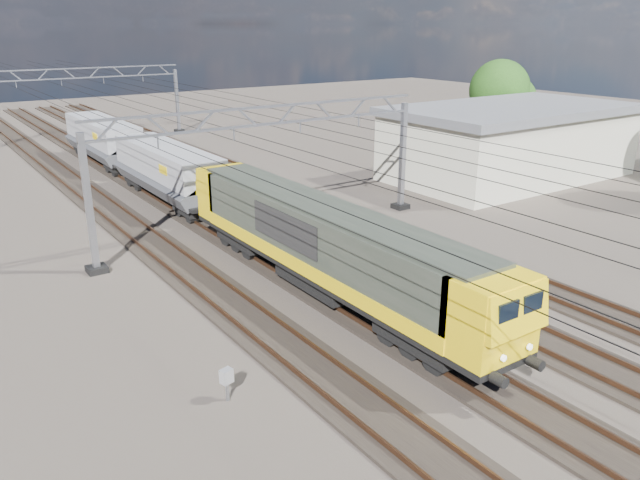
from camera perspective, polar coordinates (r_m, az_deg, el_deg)
ground at (r=31.45m, az=-0.83°, el=-1.52°), size 160.00×160.00×0.00m
track_outer_west at (r=28.77m, az=-10.84°, el=-3.75°), size 2.60×140.00×0.30m
track_loco at (r=30.43m, az=-3.96°, el=-2.14°), size 2.60×140.00×0.30m
track_inner_east at (r=32.50m, az=2.11°, el=-0.70°), size 2.60×140.00×0.30m
track_outer_east at (r=34.91m, az=7.39°, el=0.57°), size 2.60×140.00×0.30m
catenary_gantry_mid at (r=33.61m, az=-4.68°, el=6.73°), size 19.90×0.90×7.11m
catenary_gantry_far at (r=66.91m, az=-20.67°, el=11.79°), size 19.90×0.90×7.11m
overhead_wires at (r=36.74m, az=-7.94°, el=10.60°), size 12.03×140.00×0.53m
locomotive at (r=26.50m, az=0.33°, el=-0.18°), size 2.76×21.10×3.62m
hopper_wagon_lead at (r=41.75m, az=-13.76°, el=6.34°), size 3.38×13.00×3.25m
hopper_wagon_mid at (r=55.05m, az=-19.23°, el=8.83°), size 3.38×13.00×3.25m
trackside_cabinet at (r=19.82m, az=-8.54°, el=-12.31°), size 0.42×0.35×1.10m
industrial_shed at (r=49.66m, az=16.90°, el=8.63°), size 18.60×10.60×5.40m
tree_far at (r=60.61m, az=16.43°, el=12.81°), size 5.86×5.46×8.15m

